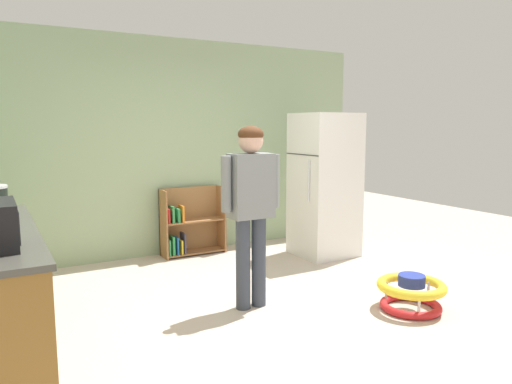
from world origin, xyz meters
The scene contains 7 objects.
ground_plane centered at (0.00, 0.00, 0.00)m, with size 12.00×12.00×0.00m, color #C4B1A1.
back_wall centered at (0.00, 2.33, 1.35)m, with size 5.20×0.06×2.70m, color #98B18A.
refrigerator centered at (1.51, 1.30, 0.89)m, with size 0.73×0.68×1.78m.
bookshelf centered at (0.02, 2.15, 0.37)m, with size 0.80×0.28×0.85m.
standing_person centered at (-0.16, 0.18, 0.99)m, with size 0.57×0.23×1.63m.
baby_walker centered at (1.04, -0.59, 0.16)m, with size 0.60×0.60×0.32m.
blue_cup centered at (-2.04, 0.31, 0.95)m, with size 0.08×0.08×0.10m, color blue.
Camera 1 is at (-2.17, -3.48, 1.63)m, focal length 33.68 mm.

